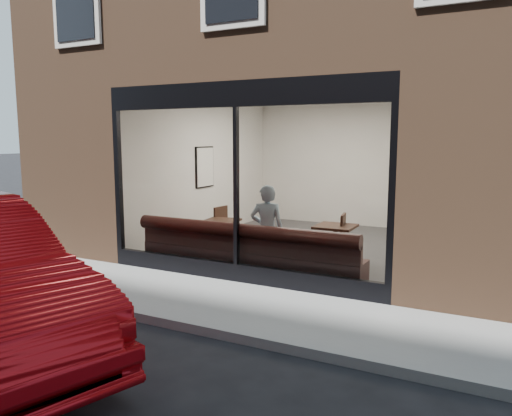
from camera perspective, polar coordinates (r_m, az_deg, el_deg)
The scene contains 22 objects.
ground at distance 6.61m, azimuth -11.20°, elevation -12.74°, with size 120.00×120.00×0.00m, color black.
sidewalk_near at distance 7.37m, azimuth -6.29°, elevation -10.37°, with size 40.00×2.00×0.01m, color gray.
kerb_near at distance 6.56m, azimuth -11.50°, elevation -12.38°, with size 40.00×0.10×0.12m, color gray.
host_building_pier_left at distance 14.93m, azimuth -3.54°, elevation 5.27°, with size 2.50×12.00×3.20m, color brown.
host_building_pier_right at distance 12.83m, azimuth 26.67°, elevation 3.96°, with size 2.50×12.00×3.20m, color brown.
host_building_backfill at distance 16.30m, azimuth 13.50°, elevation 5.30°, with size 5.00×6.00×3.20m, color brown.
cafe_floor at distance 10.81m, azimuth 5.53°, elevation -4.31°, with size 6.00×6.00×0.00m, color #2D2D30.
cafe_ceiling at distance 10.59m, azimuth 5.77°, elevation 12.69°, with size 6.00×6.00×0.00m, color white.
cafe_wall_back at distance 13.40m, azimuth 10.40°, elevation 4.83°, with size 5.00×5.00×0.00m, color silver.
cafe_wall_left at distance 11.73m, azimuth -5.76°, elevation 4.47°, with size 6.00×6.00×0.00m, color silver.
cafe_wall_right at distance 9.94m, azimuth 19.14°, elevation 3.41°, with size 6.00×6.00×0.00m, color silver.
storefront_kick at distance 8.18m, azimuth -2.21°, elevation -7.39°, with size 5.00×0.10×0.30m, color black.
storefront_header at distance 7.91m, azimuth -2.33°, elevation 12.91°, with size 5.00×0.10×0.40m, color black.
storefront_mullion at distance 7.93m, azimuth -2.27°, elevation 2.41°, with size 0.06×0.10×2.50m, color black.
storefront_glass at distance 7.90m, azimuth -2.38°, elevation 2.39°, with size 4.80×4.80×0.00m, color white.
banquette at distance 8.50m, azimuth -0.88°, elevation -6.27°, with size 4.00×0.55×0.45m, color #331213.
person at distance 8.44m, azimuth 1.26°, elevation -2.56°, with size 0.57×0.37×1.55m, color #98BAD0.
cafe_table_left at distance 9.62m, azimuth -3.98°, elevation -1.46°, with size 0.62×0.62×0.04m, color black.
cafe_table_right at distance 9.09m, azimuth 9.08°, elevation -2.11°, with size 0.68×0.68×0.04m, color black.
cafe_chair_left at distance 10.31m, azimuth -4.86°, elevation -3.65°, with size 0.42×0.42×0.04m, color black.
cafe_chair_right at distance 9.35m, azimuth 8.69°, elevation -4.94°, with size 0.46×0.46×0.04m, color black.
wall_poster at distance 11.63m, azimuth -5.82°, elevation 4.68°, with size 0.02×0.66×0.89m, color white.
Camera 1 is at (3.89, -4.81, 2.34)m, focal length 35.00 mm.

